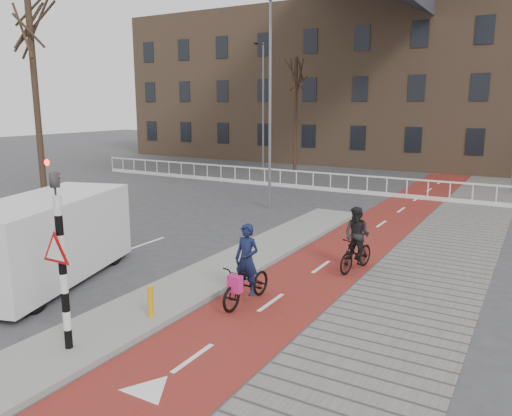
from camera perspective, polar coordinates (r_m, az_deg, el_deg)
The scene contains 15 objects.
ground at distance 11.12m, azimuth -10.35°, elevation -12.56°, with size 120.00×120.00×0.00m, color #38383A.
bike_lane at distance 18.94m, azimuth 13.29°, elevation -2.41°, with size 2.50×60.00×0.01m, color maroon.
sidewalk at distance 18.38m, azimuth 21.68°, elevation -3.38°, with size 3.00×60.00×0.01m, color slate.
curb_island at distance 14.50m, azimuth -2.21°, elevation -6.26°, with size 1.80×16.00×0.12m, color gray.
traffic_signal at distance 9.54m, azimuth -21.47°, elevation -4.60°, with size 0.80×0.80×3.68m.
bollard at distance 10.93m, azimuth -11.95°, elevation -10.42°, with size 0.12×0.12×0.69m, color orange.
cyclist_near at distance 11.57m, azimuth -1.06°, elevation -7.95°, with size 0.72×1.84×1.89m.
cyclist_far at distance 14.04m, azimuth 11.41°, elevation -4.12°, with size 0.86×1.71×1.80m.
van at distance 13.87m, azimuth -22.96°, elevation -3.27°, with size 3.50×5.55×2.22m.
railing at distance 27.60m, azimuth 4.63°, elevation 2.91°, with size 28.00×0.10×0.99m.
townhouse_row at distance 40.94m, azimuth 16.92°, elevation 15.87°, with size 46.00×10.00×15.90m.
tree_left at distance 22.69m, azimuth -23.79°, elevation 10.89°, with size 0.26×0.26×9.16m, color black.
tree_mid at distance 34.30m, azimuth 4.52°, elevation 10.50°, with size 0.26×0.26×7.60m, color black.
streetlight_near at distance 21.72m, azimuth 1.62°, elevation 11.41°, with size 0.12×0.12×8.82m, color slate.
streetlight_left at distance 33.25m, azimuth 0.84°, elevation 11.18°, with size 0.12×0.12×8.39m, color slate.
Camera 1 is at (6.67, -7.65, 4.55)m, focal length 35.00 mm.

